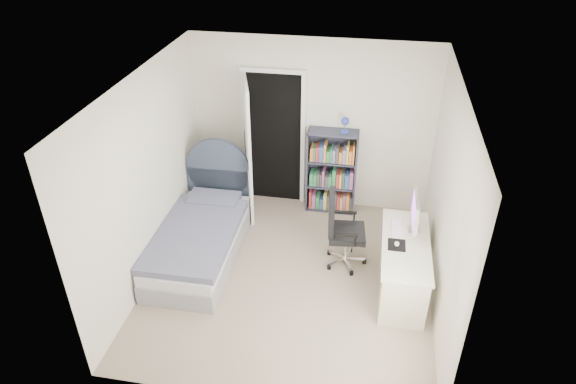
% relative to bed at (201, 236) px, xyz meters
% --- Properties ---
extents(room_shell, '(3.50, 3.70, 2.60)m').
position_rel_bed_xyz_m(room_shell, '(1.22, -0.28, 0.97)').
color(room_shell, gray).
rests_on(room_shell, ground).
extents(door, '(0.92, 0.80, 2.06)m').
position_rel_bed_xyz_m(door, '(0.48, 1.24, 0.76)').
color(door, black).
rests_on(door, ground).
extents(bed, '(0.97, 2.01, 1.23)m').
position_rel_bed_xyz_m(bed, '(0.00, 0.00, 0.00)').
color(bed, gray).
rests_on(bed, ground).
extents(nightstand, '(0.36, 0.36, 0.54)m').
position_rel_bed_xyz_m(nightstand, '(0.05, 1.33, 0.08)').
color(nightstand, tan).
rests_on(nightstand, ground).
extents(floor_lamp, '(0.18, 0.18, 1.28)m').
position_rel_bed_xyz_m(floor_lamp, '(0.34, 1.17, 0.24)').
color(floor_lamp, silver).
rests_on(floor_lamp, ground).
extents(bookcase, '(0.70, 0.30, 1.50)m').
position_rel_bed_xyz_m(bookcase, '(1.55, 1.37, 0.29)').
color(bookcase, '#373A4B').
rests_on(bookcase, ground).
extents(desk, '(0.55, 1.37, 1.13)m').
position_rel_bed_xyz_m(desk, '(2.57, -0.22, 0.09)').
color(desk, '#E8E6C2').
rests_on(desk, ground).
extents(office_chair, '(0.53, 0.55, 1.02)m').
position_rel_bed_xyz_m(office_chair, '(1.78, 0.12, 0.28)').
color(office_chair, silver).
rests_on(office_chair, ground).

